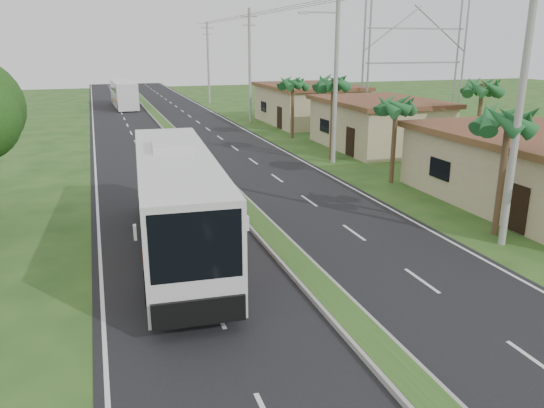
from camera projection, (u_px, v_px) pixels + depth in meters
name	position (u px, v px, depth m)	size (l,w,h in m)	color
ground	(326.00, 296.00, 16.69)	(180.00, 180.00, 0.00)	#224619
road_asphalt	(202.00, 165.00, 34.86)	(14.00, 160.00, 0.02)	black
median_strip	(202.00, 164.00, 34.84)	(1.20, 160.00, 0.18)	gray
lane_edge_left	(96.00, 172.00, 32.85)	(0.12, 160.00, 0.01)	silver
lane_edge_right	(297.00, 158.00, 36.89)	(0.12, 160.00, 0.01)	silver
shop_near	(540.00, 169.00, 25.85)	(8.60, 12.60, 3.52)	tan
shop_mid	(378.00, 123.00, 40.37)	(7.60, 10.60, 3.67)	tan
shop_far	(308.00, 104.00, 53.07)	(8.60, 11.60, 3.82)	tan
palm_verge_a	(509.00, 121.00, 20.76)	(2.40, 2.40, 5.45)	#473321
palm_verge_b	(396.00, 106.00, 29.17)	(2.40, 2.40, 5.05)	#473321
palm_verge_c	(333.00, 84.00, 35.13)	(2.40, 2.40, 5.85)	#473321
palm_verge_d	(293.00, 83.00, 43.63)	(2.40, 2.40, 5.25)	#473321
palm_behind_shop	(482.00, 88.00, 34.17)	(2.40, 2.40, 5.65)	#473321
utility_pole_a	(521.00, 99.00, 19.43)	(1.60, 0.28, 11.00)	gray
utility_pole_b	(336.00, 67.00, 33.80)	(3.20, 0.28, 12.00)	gray
utility_pole_c	(250.00, 65.00, 52.15)	(1.60, 0.28, 11.00)	gray
utility_pole_d	(208.00, 62.00, 70.40)	(1.60, 0.28, 10.50)	gray
billboard_lattice	(415.00, 53.00, 48.62)	(10.18, 1.18, 12.07)	gray
coach_bus_main	(177.00, 196.00, 19.51)	(3.52, 12.86, 4.11)	silver
coach_bus_far	(124.00, 93.00, 66.28)	(2.78, 11.19, 3.24)	silver
motorcyclist	(212.00, 184.00, 26.47)	(1.62, 0.56, 2.37)	black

